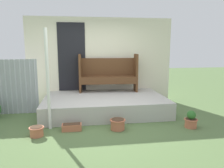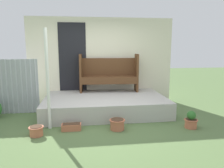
{
  "view_description": "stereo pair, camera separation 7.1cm",
  "coord_description": "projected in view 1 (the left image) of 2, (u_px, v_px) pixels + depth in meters",
  "views": [
    {
      "loc": [
        -0.47,
        -4.69,
        1.76
      ],
      "look_at": [
        0.28,
        0.34,
        0.88
      ],
      "focal_mm": 35.0,
      "sensor_mm": 36.0,
      "label": 1
    },
    {
      "loc": [
        -0.4,
        -4.7,
        1.76
      ],
      "look_at": [
        0.28,
        0.34,
        0.88
      ],
      "focal_mm": 35.0,
      "sensor_mm": 36.0,
      "label": 2
    }
  ],
  "objects": [
    {
      "name": "support_post",
      "position": [
        48.0,
        80.0,
        4.54
      ],
      "size": [
        0.07,
        0.07,
        2.13
      ],
      "color": "white",
      "rests_on": "ground_plane"
    },
    {
      "name": "flower_pot_middle",
      "position": [
        118.0,
        124.0,
        4.65
      ],
      "size": [
        0.34,
        0.34,
        0.23
      ],
      "color": "#B76647",
      "rests_on": "ground_plane"
    },
    {
      "name": "porch_slab",
      "position": [
        105.0,
        104.0,
        5.87
      ],
      "size": [
        3.17,
        1.93,
        0.43
      ],
      "color": "#B2AFA8",
      "rests_on": "ground_plane"
    },
    {
      "name": "house_wall",
      "position": [
        100.0,
        61.0,
        6.64
      ],
      "size": [
        4.37,
        0.08,
        2.6
      ],
      "color": "beige",
      "rests_on": "ground_plane"
    },
    {
      "name": "planter_box_rect",
      "position": [
        72.0,
        127.0,
        4.61
      ],
      "size": [
        0.41,
        0.18,
        0.15
      ],
      "color": "#B76647",
      "rests_on": "ground_plane"
    },
    {
      "name": "bench",
      "position": [
        108.0,
        73.0,
        6.44
      ],
      "size": [
        1.72,
        0.5,
        1.11
      ],
      "rotation": [
        0.0,
        0.0,
        -0.06
      ],
      "color": "#54331C",
      "rests_on": "porch_slab"
    },
    {
      "name": "ground_plane",
      "position": [
        102.0,
        125.0,
        4.94
      ],
      "size": [
        24.0,
        24.0,
        0.0
      ],
      "primitive_type": "plane",
      "color": "#516B3D"
    },
    {
      "name": "flower_pot_right",
      "position": [
        191.0,
        120.0,
        4.76
      ],
      "size": [
        0.29,
        0.29,
        0.38
      ],
      "color": "#B76647",
      "rests_on": "ground_plane"
    },
    {
      "name": "flower_pot_left",
      "position": [
        37.0,
        131.0,
        4.3
      ],
      "size": [
        0.3,
        0.3,
        0.2
      ],
      "color": "#B76647",
      "rests_on": "ground_plane"
    }
  ]
}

